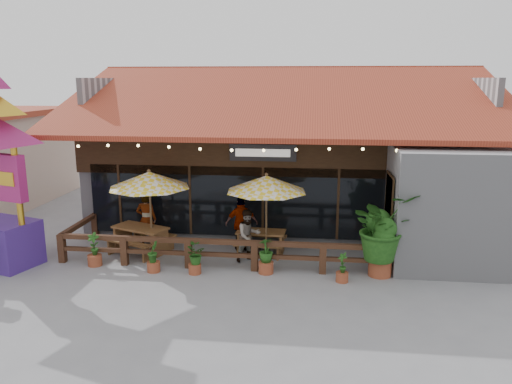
# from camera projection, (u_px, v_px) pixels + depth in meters

# --- Properties ---
(ground) EXTENTS (100.00, 100.00, 0.00)m
(ground) POSITION_uv_depth(u_px,v_px,m) (273.00, 265.00, 15.25)
(ground) COLOR gray
(ground) RESTS_ON ground
(restaurant_building) EXTENTS (15.50, 14.73, 6.09)m
(restaurant_building) POSITION_uv_depth(u_px,v_px,m) (292.00, 160.00, 21.14)
(restaurant_building) COLOR #A9A8AD
(restaurant_building) RESTS_ON ground
(patio_railing) EXTENTS (10.00, 2.60, 0.92)m
(patio_railing) POSITION_uv_depth(u_px,v_px,m) (198.00, 246.00, 15.11)
(patio_railing) COLOR #482D1A
(patio_railing) RESTS_ON ground
(umbrella_left) EXTENTS (2.75, 2.75, 2.79)m
(umbrella_left) POSITION_uv_depth(u_px,v_px,m) (149.00, 180.00, 15.75)
(umbrella_left) COLOR brown
(umbrella_left) RESTS_ON ground
(umbrella_right) EXTENTS (3.19, 3.19, 2.73)m
(umbrella_right) POSITION_uv_depth(u_px,v_px,m) (266.00, 184.00, 15.44)
(umbrella_right) COLOR brown
(umbrella_right) RESTS_ON ground
(picnic_table_left) EXTENTS (2.24, 2.10, 0.86)m
(picnic_table_left) POSITION_uv_depth(u_px,v_px,m) (141.00, 235.00, 16.28)
(picnic_table_left) COLOR brown
(picnic_table_left) RESTS_ON ground
(picnic_table_right) EXTENTS (1.64, 1.44, 0.75)m
(picnic_table_right) POSITION_uv_depth(u_px,v_px,m) (261.00, 238.00, 16.19)
(picnic_table_right) COLOR brown
(picnic_table_right) RESTS_ON ground
(tropical_plant) EXTENTS (2.31, 2.22, 2.47)m
(tropical_plant) POSITION_uv_depth(u_px,v_px,m) (382.00, 229.00, 14.13)
(tropical_plant) COLOR brown
(tropical_plant) RESTS_ON ground
(diner_a) EXTENTS (0.70, 0.49, 1.86)m
(diner_a) POSITION_uv_depth(u_px,v_px,m) (146.00, 219.00, 16.85)
(diner_a) COLOR #342110
(diner_a) RESTS_ON ground
(diner_b) EXTENTS (1.02, 0.97, 1.66)m
(diner_b) POSITION_uv_depth(u_px,v_px,m) (249.00, 236.00, 15.40)
(diner_b) COLOR #342110
(diner_b) RESTS_ON ground
(diner_c) EXTENTS (1.14, 0.68, 1.82)m
(diner_c) POSITION_uv_depth(u_px,v_px,m) (242.00, 224.00, 16.41)
(diner_c) COLOR #342110
(diner_c) RESTS_ON ground
(planter_a) EXTENTS (0.42, 0.42, 1.04)m
(planter_a) POSITION_uv_depth(u_px,v_px,m) (94.00, 252.00, 15.12)
(planter_a) COLOR brown
(planter_a) RESTS_ON ground
(planter_b) EXTENTS (0.38, 0.38, 0.94)m
(planter_b) POSITION_uv_depth(u_px,v_px,m) (153.00, 258.00, 14.63)
(planter_b) COLOR brown
(planter_b) RESTS_ON ground
(planter_c) EXTENTS (0.67, 0.62, 0.90)m
(planter_c) POSITION_uv_depth(u_px,v_px,m) (195.00, 257.00, 14.46)
(planter_c) COLOR brown
(planter_c) RESTS_ON ground
(planter_d) EXTENTS (0.53, 0.53, 1.07)m
(planter_d) POSITION_uv_depth(u_px,v_px,m) (266.00, 256.00, 14.49)
(planter_d) COLOR brown
(planter_d) RESTS_ON ground
(planter_e) EXTENTS (0.35, 0.37, 0.86)m
(planter_e) POSITION_uv_depth(u_px,v_px,m) (342.00, 270.00, 13.90)
(planter_e) COLOR brown
(planter_e) RESTS_ON ground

